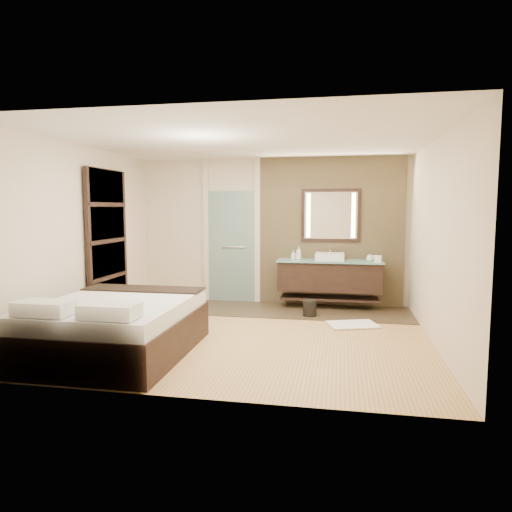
% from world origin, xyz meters
% --- Properties ---
extents(floor, '(5.00, 5.00, 0.00)m').
position_xyz_m(floor, '(0.00, 0.00, 0.00)').
color(floor, '#B07A49').
rests_on(floor, ground).
extents(tile_strip, '(3.80, 1.30, 0.01)m').
position_xyz_m(tile_strip, '(0.60, 1.60, 0.01)').
color(tile_strip, '#3D2F21').
rests_on(tile_strip, floor).
extents(stone_wall, '(2.60, 0.08, 2.70)m').
position_xyz_m(stone_wall, '(1.10, 2.21, 1.35)').
color(stone_wall, tan).
rests_on(stone_wall, floor).
extents(vanity, '(1.85, 0.55, 0.88)m').
position_xyz_m(vanity, '(1.10, 1.92, 0.58)').
color(vanity, black).
rests_on(vanity, stone_wall).
extents(mirror_unit, '(1.06, 0.04, 0.96)m').
position_xyz_m(mirror_unit, '(1.10, 2.16, 1.65)').
color(mirror_unit, black).
rests_on(mirror_unit, stone_wall).
extents(frosted_door, '(1.10, 0.12, 2.70)m').
position_xyz_m(frosted_door, '(-0.75, 2.20, 1.14)').
color(frosted_door, '#A9D5CE').
rests_on(frosted_door, floor).
extents(shoji_partition, '(0.06, 1.20, 2.40)m').
position_xyz_m(shoji_partition, '(-2.43, 0.60, 1.21)').
color(shoji_partition, black).
rests_on(shoji_partition, floor).
extents(bed, '(1.71, 2.13, 0.82)m').
position_xyz_m(bed, '(-1.39, -1.16, 0.34)').
color(bed, black).
rests_on(bed, floor).
extents(bath_mat, '(0.84, 0.71, 0.02)m').
position_xyz_m(bath_mat, '(1.49, 0.75, 0.02)').
color(bath_mat, white).
rests_on(bath_mat, floor).
extents(waste_bin, '(0.23, 0.23, 0.28)m').
position_xyz_m(waste_bin, '(0.80, 1.22, 0.14)').
color(waste_bin, black).
rests_on(waste_bin, floor).
extents(tissue_box, '(0.14, 0.14, 0.10)m').
position_xyz_m(tissue_box, '(1.92, 1.87, 0.92)').
color(tissue_box, white).
rests_on(tissue_box, vanity).
extents(soap_bottle_a, '(0.10, 0.10, 0.24)m').
position_xyz_m(soap_bottle_a, '(0.56, 1.86, 0.99)').
color(soap_bottle_a, white).
rests_on(soap_bottle_a, vanity).
extents(soap_bottle_b, '(0.08, 0.09, 0.16)m').
position_xyz_m(soap_bottle_b, '(0.45, 1.96, 0.95)').
color(soap_bottle_b, '#B2B2B2').
rests_on(soap_bottle_b, vanity).
extents(soap_bottle_c, '(0.14, 0.14, 0.13)m').
position_xyz_m(soap_bottle_c, '(1.78, 1.78, 0.93)').
color(soap_bottle_c, silver).
rests_on(soap_bottle_c, vanity).
extents(cup, '(0.13, 0.13, 0.09)m').
position_xyz_m(cup, '(1.81, 1.98, 0.91)').
color(cup, white).
rests_on(cup, vanity).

